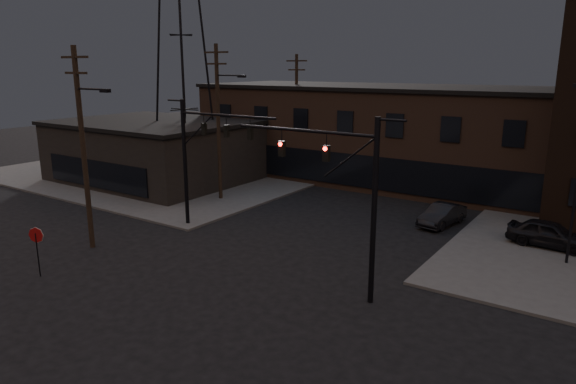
# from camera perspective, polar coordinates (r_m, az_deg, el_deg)

# --- Properties ---
(ground) EXTENTS (140.00, 140.00, 0.00)m
(ground) POSITION_cam_1_polar(r_m,az_deg,el_deg) (23.12, -11.03, -11.95)
(ground) COLOR black
(ground) RESTS_ON ground
(sidewalk_nw) EXTENTS (30.00, 30.00, 0.15)m
(sidewalk_nw) POSITION_cam_1_polar(r_m,az_deg,el_deg) (52.91, -11.07, 2.82)
(sidewalk_nw) COLOR #474744
(sidewalk_nw) RESTS_ON ground
(building_row) EXTENTS (40.00, 12.00, 8.00)m
(building_row) POSITION_cam_1_polar(r_m,az_deg,el_deg) (45.43, 14.64, 5.86)
(building_row) COLOR #50372A
(building_row) RESTS_ON ground
(building_left) EXTENTS (16.00, 12.00, 5.00)m
(building_left) POSITION_cam_1_polar(r_m,az_deg,el_deg) (47.03, -14.66, 4.27)
(building_left) COLOR black
(building_left) RESTS_ON ground
(traffic_signal_near) EXTENTS (7.12, 0.24, 8.00)m
(traffic_signal_near) POSITION_cam_1_polar(r_m,az_deg,el_deg) (21.87, 6.91, 0.45)
(traffic_signal_near) COLOR black
(traffic_signal_near) RESTS_ON ground
(traffic_signal_far) EXTENTS (7.12, 0.24, 8.00)m
(traffic_signal_far) POSITION_cam_1_polar(r_m,az_deg,el_deg) (31.66, -9.82, 4.65)
(traffic_signal_far) COLOR black
(traffic_signal_far) RESTS_ON ground
(stop_sign) EXTENTS (0.72, 0.33, 2.48)m
(stop_sign) POSITION_cam_1_polar(r_m,az_deg,el_deg) (27.44, -26.18, -4.83)
(stop_sign) COLOR black
(stop_sign) RESTS_ON ground
(utility_pole_near) EXTENTS (3.70, 0.28, 11.00)m
(utility_pole_near) POSITION_cam_1_polar(r_m,az_deg,el_deg) (29.78, -21.77, 4.97)
(utility_pole_near) COLOR black
(utility_pole_near) RESTS_ON ground
(utility_pole_mid) EXTENTS (3.70, 0.28, 11.50)m
(utility_pole_mid) POSITION_cam_1_polar(r_m,az_deg,el_deg) (38.39, -7.69, 7.99)
(utility_pole_mid) COLOR black
(utility_pole_mid) RESTS_ON ground
(utility_pole_far) EXTENTS (2.20, 0.28, 11.00)m
(utility_pole_far) POSITION_cam_1_polar(r_m,az_deg,el_deg) (48.56, 0.94, 8.92)
(utility_pole_far) COLOR black
(utility_pole_far) RESTS_ON ground
(transmission_tower) EXTENTS (7.00, 7.00, 25.00)m
(transmission_tower) POSITION_cam_1_polar(r_m,az_deg,el_deg) (46.39, -11.80, 16.71)
(transmission_tower) COLOR black
(transmission_tower) RESTS_ON ground
(parked_car_lot_a) EXTENTS (4.49, 2.08, 1.49)m
(parked_car_lot_a) POSITION_cam_1_polar(r_m,az_deg,el_deg) (32.04, 27.05, -4.16)
(parked_car_lot_a) COLOR black
(parked_car_lot_a) RESTS_ON sidewalk_ne
(car_crossing) EXTENTS (2.10, 4.31, 1.36)m
(car_crossing) POSITION_cam_1_polar(r_m,az_deg,el_deg) (34.30, 16.75, -2.45)
(car_crossing) COLOR black
(car_crossing) RESTS_ON ground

